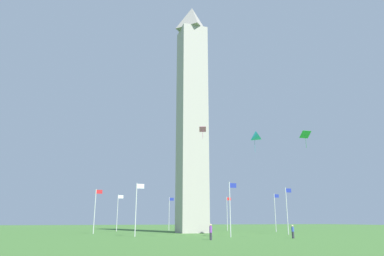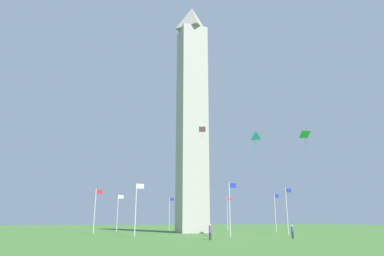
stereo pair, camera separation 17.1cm
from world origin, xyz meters
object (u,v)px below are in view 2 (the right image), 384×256
object	(u,v)px
flagpole_n	(275,211)
obelisk_monument	(192,111)
flagpole_e	(170,212)
flagpole_nw	(287,208)
flagpole_sw	(136,207)
flagpole_w	(230,206)
flagpole_ne	(227,212)
kite_pink_diamond	(202,130)
person_blue_shirt	(292,232)
kite_cyan_delta	(254,138)
kite_green_diamond	(305,135)
flagpole_s	(95,209)
person_purple_shirt	(210,232)
flagpole_se	(118,211)

from	to	relation	value
flagpole_n	obelisk_monument	bearing A→B (deg)	180.00
flagpole_e	flagpole_nw	world-z (taller)	same
obelisk_monument	flagpole_e	bearing A→B (deg)	89.78
flagpole_sw	flagpole_w	size ratio (longest dim) A/B	1.00
flagpole_n	flagpole_ne	size ratio (longest dim) A/B	1.00
flagpole_w	flagpole_e	bearing A→B (deg)	90.00
kite_pink_diamond	flagpole_ne	bearing A→B (deg)	62.38
person_blue_shirt	flagpole_nw	bearing A→B (deg)	-63.16
flagpole_sw	kite_cyan_delta	bearing A→B (deg)	-13.28
kite_pink_diamond	kite_green_diamond	size ratio (longest dim) A/B	0.73
person_blue_shirt	kite_cyan_delta	xyz separation A→B (m)	(-1.18, 6.64, 13.45)
obelisk_monument	flagpole_s	world-z (taller)	obelisk_monument
flagpole_n	flagpole_w	distance (m)	24.18
person_purple_shirt	kite_cyan_delta	xyz separation A→B (m)	(9.95, 7.14, 13.36)
kite_pink_diamond	kite_green_diamond	distance (m)	12.69
flagpole_e	flagpole_w	world-z (taller)	same
obelisk_monument	flagpole_w	size ratio (longest dim) A/B	6.25
flagpole_s	flagpole_nw	size ratio (longest dim) A/B	1.00
flagpole_sw	person_blue_shirt	world-z (taller)	flagpole_sw
flagpole_s	flagpole_w	bearing A→B (deg)	-45.00
flagpole_e	flagpole_sw	bearing A→B (deg)	-112.50
flagpole_w	kite_pink_diamond	size ratio (longest dim) A/B	5.00
flagpole_ne	kite_pink_diamond	xyz separation A→B (m)	(-17.58, -33.60, 9.32)
kite_cyan_delta	kite_pink_diamond	bearing A→B (deg)	-151.97
flagpole_ne	kite_green_diamond	xyz separation A→B (m)	(-6.07, -38.82, 8.27)
flagpole_sw	kite_green_diamond	size ratio (longest dim) A/B	3.64
obelisk_monument	flagpole_n	xyz separation A→B (m)	(17.16, 0.00, -18.86)
flagpole_w	person_blue_shirt	size ratio (longest dim) A/B	4.55
flagpole_n	flagpole_sw	xyz separation A→B (m)	(-29.19, -12.09, 0.00)
flagpole_ne	kite_cyan_delta	distance (m)	30.84
obelisk_monument	kite_cyan_delta	xyz separation A→B (m)	(4.80, -16.06, -8.65)
flagpole_ne	kite_cyan_delta	xyz separation A→B (m)	(-7.36, -28.15, 10.21)
flagpole_s	kite_cyan_delta	distance (m)	28.96
flagpole_se	person_purple_shirt	world-z (taller)	flagpole_se
flagpole_se	flagpole_sw	xyz separation A→B (m)	(-0.00, -24.18, 0.00)
obelisk_monument	flagpole_nw	distance (m)	25.49
flagpole_n	person_purple_shirt	xyz separation A→B (m)	(-22.31, -23.20, -3.15)
flagpole_e	flagpole_s	xyz separation A→B (m)	(-17.10, -17.10, 0.00)
flagpole_ne	person_blue_shirt	bearing A→B (deg)	-100.07
flagpole_e	person_purple_shirt	world-z (taller)	flagpole_e
flagpole_n	kite_pink_diamond	bearing A→B (deg)	-136.41
flagpole_n	kite_cyan_delta	world-z (taller)	kite_cyan_delta
flagpole_se	flagpole_w	size ratio (longest dim) A/B	1.00
flagpole_se	flagpole_w	xyz separation A→B (m)	(12.09, -29.19, 0.00)
flagpole_sw	kite_cyan_delta	distance (m)	20.08
flagpole_n	kite_green_diamond	bearing A→B (deg)	-112.51
person_blue_shirt	kite_green_diamond	bearing A→B (deg)	148.61
flagpole_n	person_blue_shirt	world-z (taller)	flagpole_n
person_purple_shirt	kite_cyan_delta	size ratio (longest dim) A/B	0.54
flagpole_se	flagpole_s	bearing A→B (deg)	-112.50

